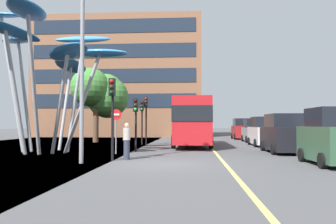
{
  "coord_description": "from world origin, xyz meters",
  "views": [
    {
      "loc": [
        1.32,
        -14.36,
        1.69
      ],
      "look_at": [
        -0.25,
        8.92,
        2.5
      ],
      "focal_mm": 36.4,
      "sensor_mm": 36.0,
      "label": 1
    }
  ],
  "objects_px": {
    "leaf_sculpture": "(51,49)",
    "traffic_light_kerb_far": "(136,113)",
    "car_parked_mid": "(283,135)",
    "car_parked_far": "(264,132)",
    "traffic_light_island_mid": "(142,113)",
    "traffic_light_kerb_near": "(112,101)",
    "car_far_side": "(242,129)",
    "traffic_light_opposite": "(146,110)",
    "no_entry_sign": "(116,124)",
    "car_side_street": "(254,131)",
    "car_parked_near": "(333,138)",
    "pedestrian": "(127,141)",
    "red_bus": "(192,119)",
    "street_lamp": "(89,39)"
  },
  "relations": [
    {
      "from": "traffic_light_kerb_near",
      "to": "traffic_light_opposite",
      "type": "height_order",
      "value": "traffic_light_opposite"
    },
    {
      "from": "traffic_light_kerb_far",
      "to": "car_parked_far",
      "type": "relative_size",
      "value": 0.73
    },
    {
      "from": "car_side_street",
      "to": "street_lamp",
      "type": "distance_m",
      "value": 20.93
    },
    {
      "from": "car_parked_far",
      "to": "red_bus",
      "type": "bearing_deg",
      "value": -174.72
    },
    {
      "from": "car_parked_far",
      "to": "traffic_light_kerb_far",
      "type": "bearing_deg",
      "value": -146.18
    },
    {
      "from": "car_parked_near",
      "to": "car_parked_mid",
      "type": "bearing_deg",
      "value": 94.51
    },
    {
      "from": "traffic_light_opposite",
      "to": "car_parked_mid",
      "type": "relative_size",
      "value": 0.85
    },
    {
      "from": "traffic_light_kerb_far",
      "to": "street_lamp",
      "type": "height_order",
      "value": "street_lamp"
    },
    {
      "from": "pedestrian",
      "to": "no_entry_sign",
      "type": "height_order",
      "value": "no_entry_sign"
    },
    {
      "from": "red_bus",
      "to": "no_entry_sign",
      "type": "height_order",
      "value": "red_bus"
    },
    {
      "from": "leaf_sculpture",
      "to": "car_side_street",
      "type": "relative_size",
      "value": 2.69
    },
    {
      "from": "car_parked_far",
      "to": "no_entry_sign",
      "type": "distance_m",
      "value": 12.34
    },
    {
      "from": "car_side_street",
      "to": "pedestrian",
      "type": "bearing_deg",
      "value": -118.88
    },
    {
      "from": "car_parked_mid",
      "to": "car_side_street",
      "type": "relative_size",
      "value": 1.16
    },
    {
      "from": "traffic_light_island_mid",
      "to": "no_entry_sign",
      "type": "relative_size",
      "value": 1.4
    },
    {
      "from": "leaf_sculpture",
      "to": "car_parked_near",
      "type": "xyz_separation_m",
      "value": [
        13.97,
        -4.78,
        -4.95
      ]
    },
    {
      "from": "traffic_light_opposite",
      "to": "car_parked_far",
      "type": "bearing_deg",
      "value": -6.75
    },
    {
      "from": "street_lamp",
      "to": "no_entry_sign",
      "type": "distance_m",
      "value": 5.85
    },
    {
      "from": "traffic_light_opposite",
      "to": "car_parked_near",
      "type": "relative_size",
      "value": 1.01
    },
    {
      "from": "car_parked_far",
      "to": "no_entry_sign",
      "type": "height_order",
      "value": "no_entry_sign"
    },
    {
      "from": "leaf_sculpture",
      "to": "traffic_light_kerb_near",
      "type": "height_order",
      "value": "leaf_sculpture"
    },
    {
      "from": "leaf_sculpture",
      "to": "car_far_side",
      "type": "xyz_separation_m",
      "value": [
        13.73,
        19.0,
        -4.99
      ]
    },
    {
      "from": "car_parked_far",
      "to": "car_far_side",
      "type": "height_order",
      "value": "car_far_side"
    },
    {
      "from": "traffic_light_island_mid",
      "to": "car_parked_far",
      "type": "distance_m",
      "value": 9.64
    },
    {
      "from": "car_parked_mid",
      "to": "car_far_side",
      "type": "distance_m",
      "value": 17.89
    },
    {
      "from": "traffic_light_kerb_far",
      "to": "car_parked_near",
      "type": "relative_size",
      "value": 0.83
    },
    {
      "from": "car_parked_far",
      "to": "car_parked_mid",
      "type": "bearing_deg",
      "value": -91.66
    },
    {
      "from": "traffic_light_island_mid",
      "to": "traffic_light_opposite",
      "type": "height_order",
      "value": "traffic_light_opposite"
    },
    {
      "from": "red_bus",
      "to": "leaf_sculpture",
      "type": "relative_size",
      "value": 0.93
    },
    {
      "from": "car_parked_near",
      "to": "car_side_street",
      "type": "xyz_separation_m",
      "value": [
        0.05,
        17.62,
        -0.12
      ]
    },
    {
      "from": "leaf_sculpture",
      "to": "car_parked_near",
      "type": "distance_m",
      "value": 15.57
    },
    {
      "from": "traffic_light_kerb_far",
      "to": "car_far_side",
      "type": "bearing_deg",
      "value": 63.25
    },
    {
      "from": "car_parked_mid",
      "to": "car_far_side",
      "type": "relative_size",
      "value": 1.05
    },
    {
      "from": "car_parked_near",
      "to": "no_entry_sign",
      "type": "bearing_deg",
      "value": 156.13
    },
    {
      "from": "car_parked_near",
      "to": "car_parked_far",
      "type": "relative_size",
      "value": 0.87
    },
    {
      "from": "red_bus",
      "to": "car_parked_near",
      "type": "height_order",
      "value": "red_bus"
    },
    {
      "from": "no_entry_sign",
      "to": "traffic_light_kerb_near",
      "type": "bearing_deg",
      "value": -80.32
    },
    {
      "from": "street_lamp",
      "to": "car_far_side",
      "type": "bearing_deg",
      "value": 67.35
    },
    {
      "from": "traffic_light_island_mid",
      "to": "car_parked_far",
      "type": "bearing_deg",
      "value": -4.5
    },
    {
      "from": "car_parked_mid",
      "to": "street_lamp",
      "type": "relative_size",
      "value": 0.53
    },
    {
      "from": "car_side_street",
      "to": "traffic_light_kerb_near",
      "type": "bearing_deg",
      "value": -119.57
    },
    {
      "from": "leaf_sculpture",
      "to": "traffic_light_kerb_far",
      "type": "bearing_deg",
      "value": 14.66
    },
    {
      "from": "traffic_light_island_mid",
      "to": "street_lamp",
      "type": "height_order",
      "value": "street_lamp"
    },
    {
      "from": "red_bus",
      "to": "car_parked_far",
      "type": "bearing_deg",
      "value": 5.28
    },
    {
      "from": "traffic_light_opposite",
      "to": "car_parked_mid",
      "type": "bearing_deg",
      "value": -38.56
    },
    {
      "from": "traffic_light_island_mid",
      "to": "traffic_light_opposite",
      "type": "distance_m",
      "value": 0.52
    },
    {
      "from": "leaf_sculpture",
      "to": "traffic_light_island_mid",
      "type": "height_order",
      "value": "leaf_sculpture"
    },
    {
      "from": "red_bus",
      "to": "street_lamp",
      "type": "relative_size",
      "value": 1.15
    },
    {
      "from": "leaf_sculpture",
      "to": "car_parked_mid",
      "type": "distance_m",
      "value": 14.44
    },
    {
      "from": "red_bus",
      "to": "traffic_light_kerb_near",
      "type": "relative_size",
      "value": 2.61
    }
  ]
}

